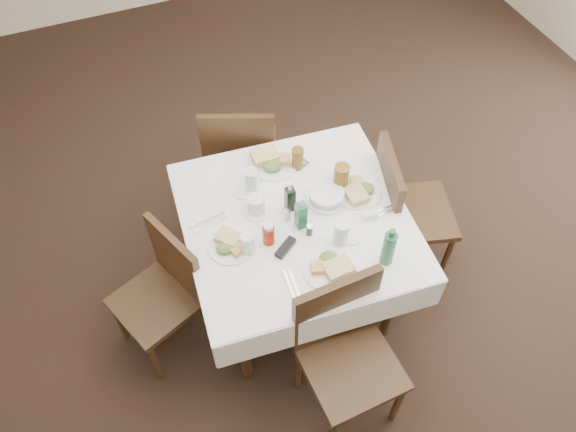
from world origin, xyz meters
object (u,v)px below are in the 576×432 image
(chair_north, at_px, (241,152))
(green_bottle, at_px, (389,248))
(oil_cruet_dark, at_px, (290,198))
(dining_table, at_px, (296,228))
(water_s, at_px, (341,233))
(bread_basket, at_px, (326,197))
(coffee_mug, at_px, (256,205))
(ketchup_bottle, at_px, (269,234))
(oil_cruet_green, at_px, (301,215))
(chair_east, at_px, (401,206))
(water_e, at_px, (340,170))
(water_n, at_px, (252,180))
(water_w, at_px, (248,244))
(chair_west, at_px, (166,286))
(chair_south, at_px, (344,344))

(chair_north, relative_size, green_bottle, 3.76)
(oil_cruet_dark, bearing_deg, dining_table, -84.73)
(water_s, relative_size, bread_basket, 0.69)
(bread_basket, bearing_deg, coffee_mug, 168.79)
(ketchup_bottle, height_order, green_bottle, green_bottle)
(oil_cruet_green, relative_size, coffee_mug, 1.43)
(chair_east, relative_size, ketchup_bottle, 6.96)
(ketchup_bottle, relative_size, green_bottle, 0.55)
(oil_cruet_dark, height_order, ketchup_bottle, oil_cruet_dark)
(bread_basket, bearing_deg, water_e, 42.71)
(chair_north, bearing_deg, water_n, -100.26)
(water_e, distance_m, water_w, 0.70)
(chair_west, height_order, oil_cruet_dark, oil_cruet_dark)
(green_bottle, bearing_deg, oil_cruet_dark, 122.90)
(bread_basket, xyz_separation_m, oil_cruet_green, (-0.19, -0.10, 0.06))
(water_w, height_order, coffee_mug, water_w)
(chair_north, xyz_separation_m, water_w, (-0.25, -0.89, 0.29))
(chair_east, bearing_deg, chair_west, 179.12)
(dining_table, distance_m, chair_north, 0.80)
(chair_west, bearing_deg, chair_south, -43.24)
(oil_cruet_dark, distance_m, coffee_mug, 0.18)
(chair_east, bearing_deg, oil_cruet_green, -174.57)
(oil_cruet_dark, bearing_deg, chair_north, 93.54)
(water_w, height_order, bread_basket, water_w)
(water_e, height_order, ketchup_bottle, ketchup_bottle)
(water_e, bearing_deg, chair_west, -172.30)
(chair_south, distance_m, chair_east, 0.96)
(chair_west, bearing_deg, green_bottle, -22.98)
(chair_south, bearing_deg, oil_cruet_dark, 89.12)
(dining_table, height_order, chair_south, chair_south)
(bread_basket, bearing_deg, chair_east, -4.72)
(green_bottle, bearing_deg, chair_north, 106.60)
(chair_west, relative_size, coffee_mug, 5.74)
(chair_west, bearing_deg, water_e, 7.70)
(water_w, bearing_deg, bread_basket, 17.24)
(dining_table, height_order, water_n, water_n)
(dining_table, bearing_deg, water_e, 27.96)
(chair_east, xyz_separation_m, coffee_mug, (-0.85, 0.11, 0.27))
(chair_north, xyz_separation_m, oil_cruet_dark, (0.04, -0.72, 0.31))
(dining_table, relative_size, oil_cruet_green, 5.97)
(water_n, distance_m, green_bottle, 0.82)
(dining_table, bearing_deg, water_n, 117.65)
(water_w, distance_m, coffee_mug, 0.26)
(water_n, relative_size, ketchup_bottle, 1.07)
(water_w, bearing_deg, chair_east, 6.70)
(water_e, height_order, bread_basket, water_e)
(water_s, distance_m, ketchup_bottle, 0.36)
(chair_west, height_order, green_bottle, green_bottle)
(chair_west, xyz_separation_m, ketchup_bottle, (0.56, -0.12, 0.34))
(chair_south, relative_size, oil_cruet_dark, 4.74)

